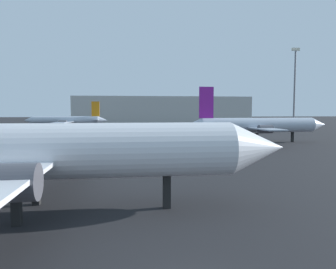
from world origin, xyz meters
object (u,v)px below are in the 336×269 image
airplane_distant (67,120)px  light_mast_right (295,86)px  airplane_at_gate (40,152)px  airplane_on_taxiway (257,125)px

airplane_distant → light_mast_right: (68.05, -14.35, 10.40)m
airplane_at_gate → airplane_on_taxiway: size_ratio=1.05×
airplane_on_taxiway → light_mast_right: bearing=47.4°
airplane_at_gate → light_mast_right: size_ratio=1.26×
airplane_on_taxiway → airplane_distant: (-44.27, 43.52, -0.29)m
airplane_on_taxiway → airplane_distant: 62.08m
airplane_on_taxiway → light_mast_right: 38.97m
airplane_on_taxiway → airplane_distant: bearing=132.0°
airplane_on_taxiway → airplane_distant: size_ratio=1.12×
airplane_at_gate → light_mast_right: bearing=50.7°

